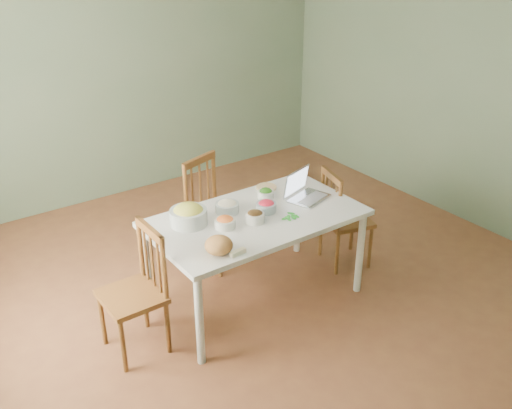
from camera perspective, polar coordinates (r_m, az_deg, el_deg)
floor at (r=5.09m, az=0.40°, el=-8.00°), size 5.00×5.00×0.00m
wall_back at (r=6.57m, az=-12.74°, el=12.35°), size 5.00×0.00×2.70m
wall_right at (r=6.21m, az=19.84°, el=10.64°), size 0.00×5.00×2.70m
dining_table at (r=4.72m, az=-0.00°, el=-5.34°), size 1.67×0.94×0.78m
chair_far at (r=5.20m, az=-3.88°, el=-0.89°), size 0.55×0.53×1.00m
chair_left at (r=4.24m, az=-12.21°, el=-8.60°), size 0.41×0.43×0.97m
chair_right at (r=5.27m, az=8.94°, el=-1.27°), size 0.48×0.50×0.92m
bread_boule at (r=4.02m, az=-3.70°, el=-4.03°), size 0.21×0.21×0.13m
butter_stick at (r=4.02m, az=-1.80°, el=-4.74°), size 0.13×0.05×0.03m
bowl_squash at (r=4.40m, az=-6.68°, el=-0.98°), size 0.38×0.38×0.16m
bowl_carrot at (r=4.35m, az=-3.08°, el=-1.74°), size 0.18×0.18×0.09m
bowl_onion at (r=4.57m, az=-2.86°, el=-0.18°), size 0.23×0.23×0.10m
bowl_mushroom at (r=4.42m, az=-0.10°, el=-1.19°), size 0.18×0.18×0.10m
bowl_redpep at (r=4.58m, az=1.02°, el=-0.16°), size 0.20×0.20×0.09m
bowl_broccoli at (r=4.81m, az=0.97°, el=1.13°), size 0.17×0.17×0.08m
flatbread at (r=4.99m, az=1.03°, el=1.71°), size 0.22×0.22×0.02m
basil_bunch at (r=4.51m, az=3.28°, el=-1.15°), size 0.18×0.18×0.02m
laptop at (r=4.77m, az=5.32°, el=1.80°), size 0.40×0.35×0.23m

